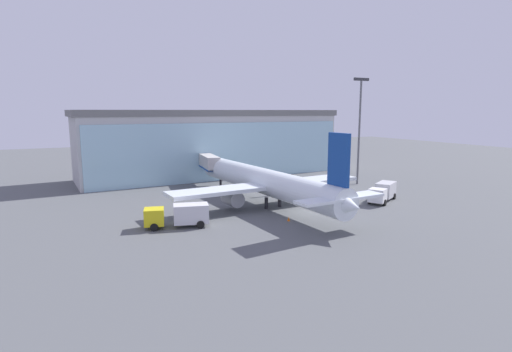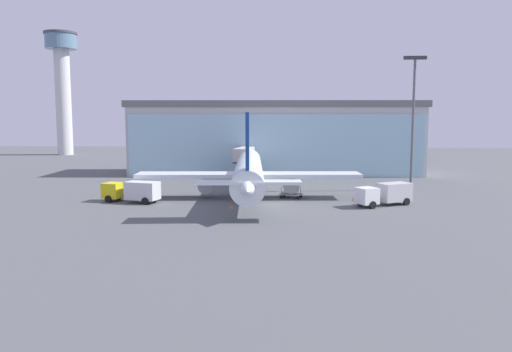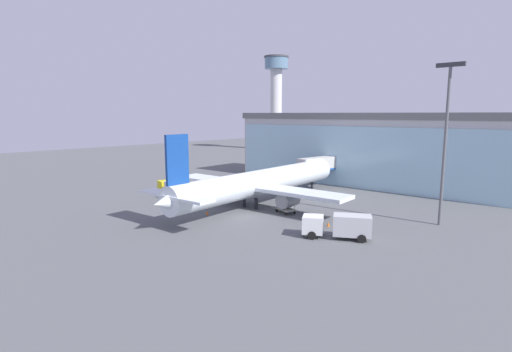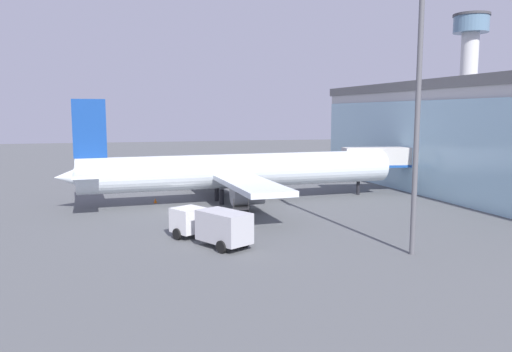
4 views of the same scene
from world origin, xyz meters
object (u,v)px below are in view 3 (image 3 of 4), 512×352
control_tower (276,92)px  airplane (259,183)px  jet_bridge (323,164)px  baggage_cart (285,209)px  catering_truck (172,189)px  safety_cone_nose (207,213)px  apron_light_mast (446,131)px  fuel_truck (339,225)px  safety_cone_wingtip (328,224)px

control_tower → airplane: size_ratio=0.89×
jet_bridge → baggage_cart: 22.03m
catering_truck → baggage_cart: 20.31m
control_tower → safety_cone_nose: control_tower is taller
apron_light_mast → fuel_truck: apron_light_mast is taller
apron_light_mast → control_tower: bearing=141.4°
jet_bridge → fuel_truck: bearing=-136.4°
baggage_cart → catering_truck: bearing=-151.1°
catering_truck → fuel_truck: same height
catering_truck → airplane: bearing=-144.9°
catering_truck → safety_cone_wingtip: size_ratio=13.85×
catering_truck → fuel_truck: (31.09, -0.15, 0.00)m
control_tower → fuel_truck: control_tower is taller
baggage_cart → control_tower: bearing=146.8°
airplane → catering_truck: bearing=106.9°
control_tower → fuel_truck: (75.55, -78.27, -20.03)m
jet_bridge → apron_light_mast: size_ratio=0.60×
apron_light_mast → catering_truck: size_ratio=2.52×
fuel_truck → baggage_cart: 12.36m
apron_light_mast → safety_cone_nose: apron_light_mast is taller
jet_bridge → safety_cone_wingtip: jet_bridge is taller
airplane → baggage_cart: bearing=-102.3°
catering_truck → baggage_cart: bearing=-152.8°
control_tower → airplane: (58.56, -72.67, -18.12)m
apron_light_mast → safety_cone_wingtip: 17.61m
apron_light_mast → safety_cone_nose: size_ratio=34.96×
fuel_truck → safety_cone_nose: size_ratio=13.46×
fuel_truck → jet_bridge: bearing=-83.6°
airplane → safety_cone_wingtip: airplane is taller
jet_bridge → baggage_cart: (7.62, -20.34, -3.65)m
jet_bridge → safety_cone_nose: jet_bridge is taller
control_tower → apron_light_mast: (81.64, -65.27, -10.13)m
baggage_cart → safety_cone_nose: bearing=-115.3°
control_tower → fuel_truck: 110.61m
fuel_truck → safety_cone_wingtip: bearing=-73.5°
airplane → fuel_truck: size_ratio=5.18×
fuel_truck → baggage_cart: size_ratio=2.37×
safety_cone_nose → catering_truck: bearing=165.1°
fuel_truck → safety_cone_wingtip: size_ratio=13.46×
apron_light_mast → airplane: (-23.09, -7.40, -7.99)m
jet_bridge → safety_cone_nose: (0.66, -28.38, -3.88)m
jet_bridge → safety_cone_nose: size_ratio=21.11×
control_tower → catering_truck: bearing=-60.4°
fuel_truck → control_tower: bearing=-76.6°
catering_truck → fuel_truck: 31.09m
jet_bridge → airplane: size_ratio=0.30×
airplane → catering_truck: (-14.10, -5.44, -1.91)m
apron_light_mast → baggage_cart: size_ratio=6.15×
control_tower → baggage_cart: (64.21, -73.47, -21.00)m
jet_bridge → catering_truck: (-12.12, -24.98, -2.68)m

